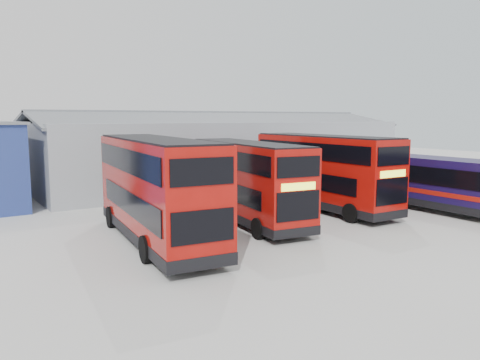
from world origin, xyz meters
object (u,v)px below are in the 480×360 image
Objects in this scene: double_decker_left at (156,191)px; single_decker_blue at (462,188)px; double_decker_right at (323,173)px; double_decker_centre at (248,183)px; maintenance_shed at (221,150)px.

single_decker_blue is at bearing 173.05° from double_decker_left.
double_decker_centre is at bearing -174.05° from double_decker_right.
single_decker_blue is at bearing -79.22° from maintenance_shed.
maintenance_shed reaches higher than double_decker_left.
maintenance_shed reaches higher than double_decker_right.
double_decker_centre is 11.98m from single_decker_blue.
double_decker_centre is 5.60m from double_decker_right.
double_decker_left is 0.95× the size of single_decker_blue.
double_decker_right is (11.15, 1.41, -0.08)m from double_decker_left.
double_decker_left reaches higher than double_decker_right.
double_decker_right is at bearing -96.08° from maintenance_shed.
maintenance_shed is at bearing -122.38° from double_decker_left.
double_decker_left is 1.09× the size of double_decker_centre.
maintenance_shed is 2.81× the size of double_decker_left.
double_decker_right is 0.91× the size of single_decker_blue.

